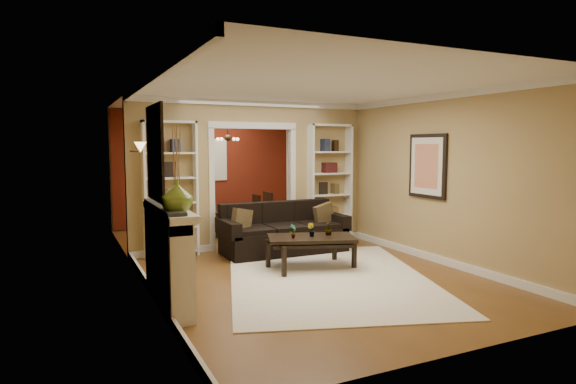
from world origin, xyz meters
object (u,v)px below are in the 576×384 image
bookshelf_left (170,189)px  fireplace (170,256)px  dining_table (229,221)px  coffee_table (311,252)px  sofa (284,228)px  bookshelf_right (329,183)px

bookshelf_left → fireplace: (-0.54, -2.53, -0.57)m
dining_table → coffee_table: bearing=-176.9°
sofa → fireplace: (-2.39, -1.95, 0.14)m
sofa → coffee_table: bearing=-93.9°
bookshelf_right → fireplace: bearing=-145.2°
sofa → coffee_table: (-0.08, -1.17, -0.19)m
coffee_table → fireplace: fireplace is taller
bookshelf_left → bookshelf_right: (3.10, 0.00, 0.00)m
sofa → coffee_table: 1.19m
coffee_table → bookshelf_right: bearing=72.0°
coffee_table → sofa: bearing=105.4°
sofa → dining_table: bearing=96.7°
coffee_table → fireplace: size_ratio=0.77×
bookshelf_left → fireplace: size_ratio=1.35×
coffee_table → dining_table: bearing=112.4°
bookshelf_right → dining_table: 2.44m
fireplace → bookshelf_right: bearing=34.8°
sofa → coffee_table: size_ratio=1.71×
bookshelf_left → coffee_table: bearing=-44.6°
fireplace → coffee_table: bearing=18.7°
coffee_table → bookshelf_right: (1.33, 1.75, 0.90)m
coffee_table → bookshelf_left: 2.65m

